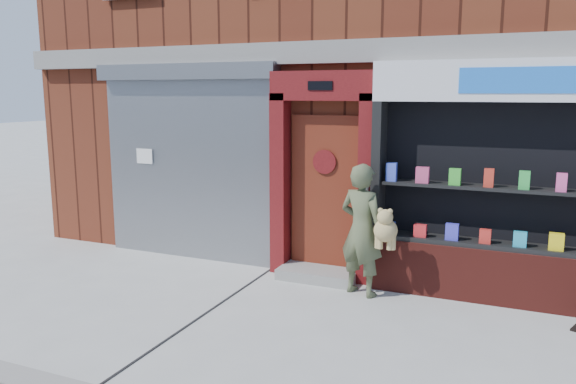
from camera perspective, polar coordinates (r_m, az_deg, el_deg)
The scene contains 6 objects.
ground at distance 6.34m, azimuth 4.14°, elevation -14.28°, with size 80.00×80.00×0.00m, color #9E9E99.
building at distance 11.69m, azimuth 14.50°, elevation 16.61°, with size 12.00×8.16×8.00m.
shutter_bay at distance 8.89m, azimuth -10.10°, elevation 4.18°, with size 3.10×0.30×3.04m.
red_door_bay at distance 7.86m, azimuth 3.56°, elevation 1.63°, with size 1.52×0.58×2.90m.
pharmacy_bay at distance 7.38m, azimuth 21.98°, elevation -0.31°, with size 3.50×0.41×3.00m.
woman at distance 7.29m, azimuth 7.68°, elevation -3.82°, with size 0.86×0.60×1.73m.
Camera 1 is at (1.86, -5.46, 2.61)m, focal length 35.00 mm.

